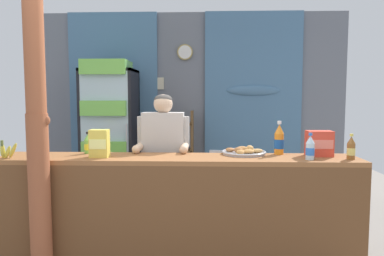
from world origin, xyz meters
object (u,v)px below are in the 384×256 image
(stall_counter, at_px, (177,203))
(soda_bottle_iced_tea, at_px, (351,149))
(drink_fridge, at_px, (110,125))
(soda_bottle_lime_soda, at_px, (88,144))
(soda_bottle_water, at_px, (310,148))
(timber_post, at_px, (37,121))
(bottle_shelf_rack, at_px, (177,152))
(soda_bottle_orange_soda, at_px, (279,140))
(plastic_lawn_chair, at_px, (229,179))
(shopkeeper, at_px, (163,150))
(pastry_tray, at_px, (244,152))
(snack_box_crackers, at_px, (319,143))
(snack_box_instant_noodle, at_px, (99,143))
(banana_bunch, at_px, (3,151))

(stall_counter, height_order, soda_bottle_iced_tea, soda_bottle_iced_tea)
(drink_fridge, distance_m, soda_bottle_iced_tea, 3.25)
(soda_bottle_lime_soda, relative_size, soda_bottle_water, 0.90)
(timber_post, xyz_separation_m, bottle_shelf_rack, (0.94, 2.43, -0.63))
(drink_fridge, distance_m, soda_bottle_orange_soda, 2.66)
(plastic_lawn_chair, bearing_deg, soda_bottle_lime_soda, -141.67)
(shopkeeper, height_order, pastry_tray, shopkeeper)
(bottle_shelf_rack, relative_size, soda_bottle_lime_soda, 6.38)
(soda_bottle_water, xyz_separation_m, soda_bottle_iced_tea, (0.35, 0.03, -0.00))
(bottle_shelf_rack, distance_m, soda_bottle_water, 2.60)
(snack_box_crackers, bearing_deg, timber_post, -170.51)
(plastic_lawn_chair, distance_m, pastry_tray, 1.19)
(stall_counter, distance_m, soda_bottle_water, 1.22)
(drink_fridge, bearing_deg, snack_box_crackers, -37.47)
(bottle_shelf_rack, distance_m, soda_bottle_orange_soda, 2.27)
(bottle_shelf_rack, bearing_deg, snack_box_instant_noodle, -103.27)
(soda_bottle_orange_soda, xyz_separation_m, soda_bottle_water, (0.20, -0.28, -0.03))
(soda_bottle_water, distance_m, banana_bunch, 2.62)
(snack_box_crackers, bearing_deg, snack_box_instant_noodle, -176.02)
(stall_counter, bearing_deg, drink_fridge, 119.00)
(soda_bottle_water, bearing_deg, pastry_tray, 152.66)
(stall_counter, height_order, drink_fridge, drink_fridge)
(timber_post, relative_size, plastic_lawn_chair, 3.19)
(banana_bunch, bearing_deg, timber_post, -24.69)
(soda_bottle_water, height_order, snack_box_crackers, same)
(soda_bottle_orange_soda, xyz_separation_m, soda_bottle_iced_tea, (0.55, -0.25, -0.04))
(drink_fridge, relative_size, soda_bottle_orange_soda, 6.48)
(pastry_tray, bearing_deg, bottle_shelf_rack, 111.43)
(bottle_shelf_rack, bearing_deg, plastic_lawn_chair, -51.36)
(stall_counter, distance_m, snack_box_crackers, 1.37)
(stall_counter, xyz_separation_m, pastry_tray, (0.60, 0.27, 0.41))
(bottle_shelf_rack, xyz_separation_m, shopkeeper, (-0.01, -1.69, 0.29))
(snack_box_instant_noodle, bearing_deg, plastic_lawn_chair, 46.80)
(shopkeeper, xyz_separation_m, soda_bottle_water, (1.30, -0.53, 0.11))
(soda_bottle_lime_soda, bearing_deg, snack_box_instant_noodle, -49.68)
(timber_post, distance_m, banana_bunch, 0.52)
(soda_bottle_lime_soda, bearing_deg, soda_bottle_orange_soda, 0.73)
(timber_post, height_order, shopkeeper, timber_post)
(timber_post, bearing_deg, bottle_shelf_rack, 68.96)
(shopkeeper, relative_size, soda_bottle_lime_soda, 7.51)
(soda_bottle_orange_soda, height_order, soda_bottle_iced_tea, soda_bottle_orange_soda)
(snack_box_instant_noodle, distance_m, banana_bunch, 0.83)
(timber_post, height_order, drink_fridge, timber_post)
(plastic_lawn_chair, height_order, pastry_tray, pastry_tray)
(drink_fridge, height_order, soda_bottle_water, drink_fridge)
(snack_box_crackers, bearing_deg, soda_bottle_water, -125.18)
(drink_fridge, bearing_deg, banana_bunch, -100.96)
(banana_bunch, bearing_deg, bottle_shelf_rack, 59.36)
(timber_post, bearing_deg, drink_fridge, 90.11)
(plastic_lawn_chair, xyz_separation_m, pastry_tray, (0.07, -1.08, 0.50))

